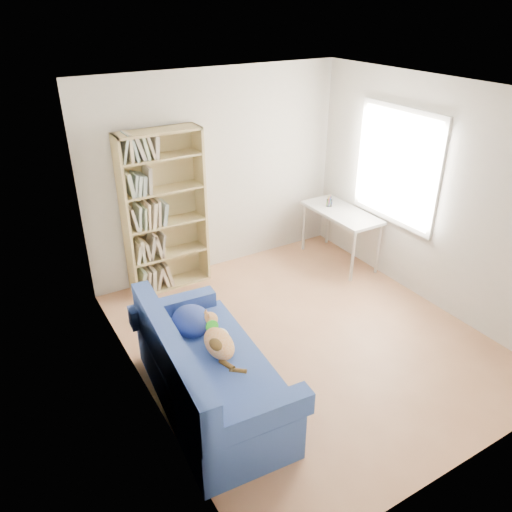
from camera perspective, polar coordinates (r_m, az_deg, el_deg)
The scene contains 6 objects.
ground at distance 5.57m, azimuth 5.49°, elevation -9.26°, with size 4.00×4.00×0.00m, color #AA704C.
room_shell at distance 4.85m, azimuth 7.07°, elevation 6.95°, with size 3.54×4.04×2.62m.
sofa at distance 4.59m, azimuth -5.72°, elevation -13.16°, with size 1.01×1.90×0.91m.
bookshelf at distance 6.18m, azimuth -10.36°, elevation 4.23°, with size 1.00×0.31×2.00m.
desk at distance 6.87m, azimuth 9.71°, elevation 4.49°, with size 0.54×1.17×0.75m.
pen_cup at distance 6.96m, azimuth 8.38°, elevation 6.12°, with size 0.08×0.08×0.15m.
Camera 1 is at (-2.71, -3.53, 3.35)m, focal length 35.00 mm.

